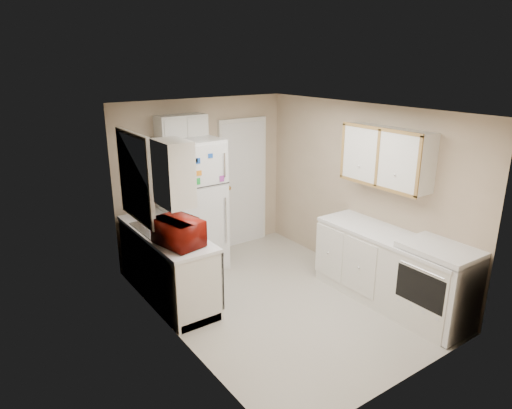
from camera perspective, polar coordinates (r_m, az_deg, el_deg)
floor at (r=5.97m, az=2.81°, el=-11.80°), size 3.80×3.80×0.00m
ceiling at (r=5.21m, az=3.22°, el=11.77°), size 3.80×3.80×0.00m
wall_left at (r=4.79m, az=-10.37°, el=-3.90°), size 3.80×3.80×0.00m
wall_right at (r=6.39m, az=12.96°, el=1.51°), size 3.80×3.80×0.00m
wall_back at (r=7.00m, az=-6.59°, el=3.28°), size 2.80×2.80×0.00m
wall_front at (r=4.25m, az=19.06°, el=-7.54°), size 2.80×2.80×0.00m
left_counter at (r=5.95m, az=-11.04°, el=-7.33°), size 0.60×1.80×0.90m
dishwasher at (r=5.56m, az=-5.72°, el=-8.49°), size 0.03×0.58×0.72m
sink at (r=5.92m, az=-11.87°, el=-3.21°), size 0.54×0.74×0.16m
microwave at (r=5.29m, az=-9.59°, el=-3.47°), size 0.62×0.43×0.38m
soap_bottle at (r=6.22m, az=-13.90°, el=-0.95°), size 0.09×0.09×0.17m
window_blinds at (r=5.61m, az=-14.78°, el=3.34°), size 0.10×0.98×1.08m
upper_cabinet_left at (r=4.86m, az=-10.26°, el=3.86°), size 0.30×0.45×0.70m
refrigerator at (r=6.54m, az=-8.05°, el=-0.09°), size 0.79×0.77×1.91m
cabinet_over_fridge at (r=6.53m, az=-9.32°, el=9.28°), size 0.70×0.30×0.40m
interior_door at (r=7.36m, az=-1.61°, el=2.67°), size 0.86×0.06×2.08m
right_counter at (r=5.96m, az=16.19°, el=-7.71°), size 0.60×2.00×0.90m
stove at (r=5.65m, az=21.76°, el=-9.35°), size 0.67×0.82×0.98m
upper_cabinet_right at (r=5.83m, az=16.00°, el=5.78°), size 0.30×1.20×0.70m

